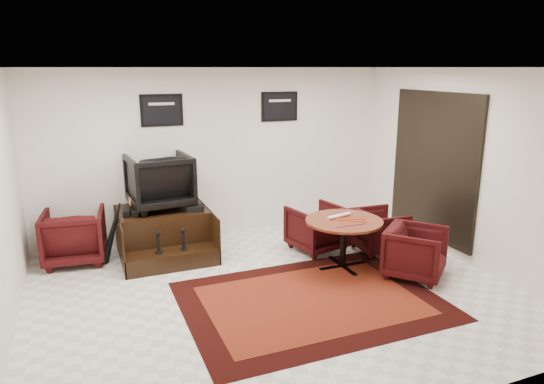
# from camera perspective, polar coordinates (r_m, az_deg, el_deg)

# --- Properties ---
(ground) EXTENTS (6.00, 6.00, 0.00)m
(ground) POSITION_cam_1_polar(r_m,az_deg,el_deg) (6.34, 0.37, -11.77)
(ground) COLOR white
(ground) RESTS_ON ground
(room_shell) EXTENTS (6.02, 5.02, 2.81)m
(room_shell) POSITION_cam_1_polar(r_m,az_deg,el_deg) (6.05, 3.54, 4.77)
(room_shell) COLOR white
(room_shell) RESTS_ON ground
(area_rug) EXTENTS (3.10, 2.32, 0.01)m
(area_rug) POSITION_cam_1_polar(r_m,az_deg,el_deg) (6.15, 4.62, -12.61)
(area_rug) COLOR black
(area_rug) RESTS_ON ground
(shine_podium) EXTENTS (1.35, 1.39, 0.70)m
(shine_podium) POSITION_cam_1_polar(r_m,az_deg,el_deg) (7.66, -12.58, -4.79)
(shine_podium) COLOR black
(shine_podium) RESTS_ON ground
(shine_chair) EXTENTS (0.97, 0.92, 0.93)m
(shine_chair) POSITION_cam_1_polar(r_m,az_deg,el_deg) (7.57, -13.11, 1.55)
(shine_chair) COLOR black
(shine_chair) RESTS_ON shine_podium
(shoes_pair) EXTENTS (0.25, 0.29, 0.10)m
(shoes_pair) POSITION_cam_1_polar(r_m,az_deg,el_deg) (7.40, -16.24, -2.28)
(shoes_pair) COLOR black
(shoes_pair) RESTS_ON shine_podium
(polish_kit) EXTENTS (0.29, 0.22, 0.09)m
(polish_kit) POSITION_cam_1_polar(r_m,az_deg,el_deg) (7.40, -9.04, -1.90)
(polish_kit) COLOR black
(polish_kit) RESTS_ON shine_podium
(umbrella_black) EXTENTS (0.31, 0.12, 0.85)m
(umbrella_black) POSITION_cam_1_polar(r_m,az_deg,el_deg) (7.46, -18.42, -4.88)
(umbrella_black) COLOR black
(umbrella_black) RESTS_ON ground
(umbrella_hooked) EXTENTS (0.35, 0.13, 0.93)m
(umbrella_hooked) POSITION_cam_1_polar(r_m,az_deg,el_deg) (7.48, -18.29, -4.50)
(umbrella_hooked) COLOR black
(umbrella_hooked) RESTS_ON ground
(armchair_side) EXTENTS (0.93, 0.88, 0.87)m
(armchair_side) POSITION_cam_1_polar(r_m,az_deg,el_deg) (7.70, -22.25, -4.56)
(armchair_side) COLOR black
(armchair_side) RESTS_ON ground
(meeting_table) EXTENTS (1.09, 1.09, 0.71)m
(meeting_table) POSITION_cam_1_polar(r_m,az_deg,el_deg) (6.95, 8.46, -3.96)
(meeting_table) COLOR #4B170A
(meeting_table) RESTS_ON ground
(table_chair_back) EXTENTS (0.89, 0.85, 0.78)m
(table_chair_back) POSITION_cam_1_polar(r_m,az_deg,el_deg) (7.64, 5.28, -3.97)
(table_chair_back) COLOR black
(table_chair_back) RESTS_ON ground
(table_chair_window) EXTENTS (0.70, 0.74, 0.73)m
(table_chair_window) POSITION_cam_1_polar(r_m,az_deg,el_deg) (7.75, 12.51, -4.21)
(table_chair_window) COLOR black
(table_chair_window) RESTS_ON ground
(table_chair_corner) EXTENTS (1.03, 1.02, 0.77)m
(table_chair_corner) POSITION_cam_1_polar(r_m,az_deg,el_deg) (6.93, 16.54, -6.55)
(table_chair_corner) COLOR black
(table_chair_corner) RESTS_ON ground
(paper_roll) EXTENTS (0.42, 0.14, 0.05)m
(paper_roll) POSITION_cam_1_polar(r_m,az_deg,el_deg) (7.01, 7.92, -2.78)
(paper_roll) COLOR white
(paper_roll) RESTS_ON meeting_table
(table_clutter) EXTENTS (0.55, 0.39, 0.01)m
(table_clutter) POSITION_cam_1_polar(r_m,az_deg,el_deg) (6.86, 9.30, -3.40)
(table_clutter) COLOR #E7410C
(table_clutter) RESTS_ON meeting_table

